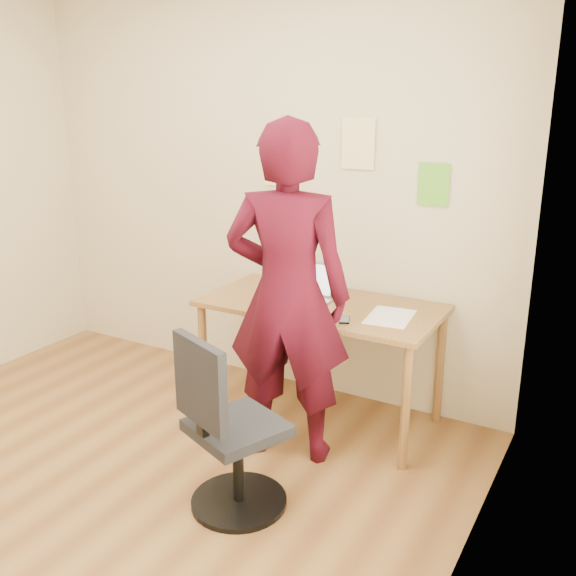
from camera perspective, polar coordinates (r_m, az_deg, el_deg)
The scene contains 10 objects.
room at distance 2.95m, azimuth -20.94°, elevation 4.61°, with size 3.58×3.58×2.78m.
desk at distance 3.80m, azimuth 2.92°, elevation -2.58°, with size 1.40×0.70×0.74m.
laptop at distance 3.80m, azimuth 1.52°, elevation -0.41°, with size 0.31×0.28×0.22m.
paper_sheet at distance 3.59m, azimuth 9.04°, elevation -2.54°, with size 0.23×0.33×0.00m, color white.
phone at distance 3.49m, azimuth 5.04°, elevation -2.84°, with size 0.09×0.12×0.01m.
wall_note_left at distance 4.15m, azimuth -0.83°, elevation 11.12°, with size 0.21×0.00×0.30m, color #FEE198.
wall_note_mid at distance 3.90m, azimuth 6.25°, elevation 12.65°, with size 0.21×0.00×0.30m, color #FEE198.
wall_note_right at distance 3.76m, azimuth 12.81°, elevation 8.95°, with size 0.18×0.00×0.24m, color #5FBF2B.
office_chair at distance 3.08m, azimuth -5.45°, elevation -13.08°, with size 0.52×0.53×0.90m.
person at distance 3.34m, azimuth -0.03°, elevation -0.67°, with size 0.67×0.44×1.82m, color #3C0814.
Camera 1 is at (2.24, -1.83, 1.93)m, focal length 40.00 mm.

